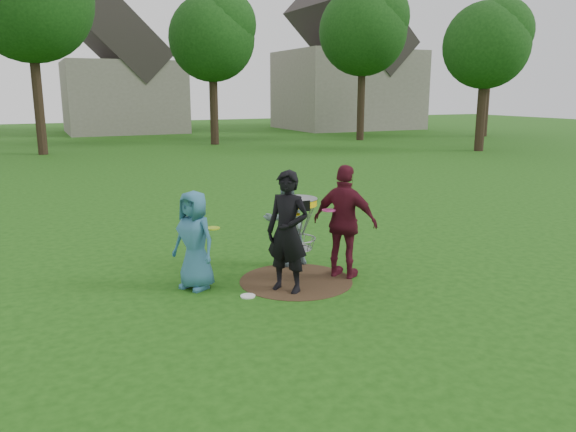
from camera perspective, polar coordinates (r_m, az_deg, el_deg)
name	(u,v)px	position (r m, az deg, el deg)	size (l,w,h in m)	color
ground	(296,281)	(8.99, 0.81, -6.61)	(100.00, 100.00, 0.00)	#19470F
dirt_patch	(296,281)	(8.99, 0.81, -6.59)	(1.80, 1.80, 0.01)	#47331E
player_blue	(194,240)	(8.59, -9.49, -2.43)	(0.74, 0.48, 1.51)	#326A8A
player_black	(288,232)	(8.31, -0.04, -1.62)	(0.67, 0.44, 1.83)	black
player_grey	(285,219)	(9.61, -0.27, -0.29)	(0.79, 0.62, 1.63)	slate
player_maroon	(345,222)	(8.98, 5.82, -0.61)	(1.07, 0.45, 1.83)	#571423
disc_on_grass	(248,296)	(8.35, -4.10, -8.11)	(0.22, 0.22, 0.02)	white
disc_golf_basket	(296,219)	(8.71, 0.83, -0.27)	(0.66, 0.67, 1.38)	#9EA0A5
held_discs	(281,216)	(8.78, -0.68, 0.01)	(2.00, 0.95, 0.21)	#BEE519
tree_row	(112,19)	(28.80, -17.47, 18.53)	(51.20, 17.42, 9.90)	#38281C
house_row	(152,74)	(41.60, -13.60, 13.89)	(44.50, 10.65, 11.62)	gray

